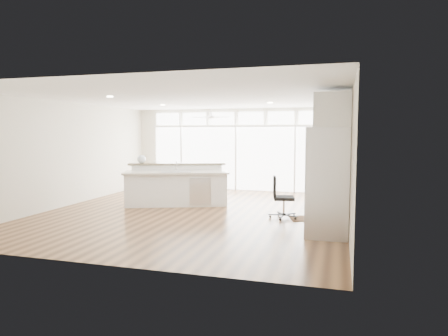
# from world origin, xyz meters

# --- Properties ---
(floor) EXTENTS (7.00, 8.00, 0.02)m
(floor) POSITION_xyz_m (0.00, 0.00, -0.01)
(floor) COLOR #482B16
(floor) RESTS_ON ground
(ceiling) EXTENTS (7.00, 8.00, 0.02)m
(ceiling) POSITION_xyz_m (0.00, 0.00, 2.70)
(ceiling) COLOR white
(ceiling) RESTS_ON wall_back
(wall_back) EXTENTS (7.00, 0.04, 2.70)m
(wall_back) POSITION_xyz_m (0.00, 4.00, 1.35)
(wall_back) COLOR beige
(wall_back) RESTS_ON floor
(wall_front) EXTENTS (7.00, 0.04, 2.70)m
(wall_front) POSITION_xyz_m (0.00, -4.00, 1.35)
(wall_front) COLOR beige
(wall_front) RESTS_ON floor
(wall_left) EXTENTS (0.04, 8.00, 2.70)m
(wall_left) POSITION_xyz_m (-3.50, 0.00, 1.35)
(wall_left) COLOR beige
(wall_left) RESTS_ON floor
(wall_right) EXTENTS (0.04, 8.00, 2.70)m
(wall_right) POSITION_xyz_m (3.50, 0.00, 1.35)
(wall_right) COLOR beige
(wall_right) RESTS_ON floor
(glass_wall) EXTENTS (5.80, 0.06, 2.08)m
(glass_wall) POSITION_xyz_m (0.00, 3.94, 1.05)
(glass_wall) COLOR white
(glass_wall) RESTS_ON wall_back
(transom_row) EXTENTS (5.90, 0.06, 0.40)m
(transom_row) POSITION_xyz_m (0.00, 3.94, 2.38)
(transom_row) COLOR white
(transom_row) RESTS_ON wall_back
(desk_window) EXTENTS (0.04, 0.85, 0.85)m
(desk_window) POSITION_xyz_m (3.46, 0.30, 1.55)
(desk_window) COLOR white
(desk_window) RESTS_ON wall_right
(ceiling_fan) EXTENTS (1.16, 1.16, 0.32)m
(ceiling_fan) POSITION_xyz_m (-0.50, 2.80, 2.48)
(ceiling_fan) COLOR silver
(ceiling_fan) RESTS_ON ceiling
(recessed_lights) EXTENTS (3.40, 3.00, 0.02)m
(recessed_lights) POSITION_xyz_m (0.00, 0.20, 2.68)
(recessed_lights) COLOR beige
(recessed_lights) RESTS_ON ceiling
(oven_cabinet) EXTENTS (0.64, 1.20, 2.50)m
(oven_cabinet) POSITION_xyz_m (3.17, 1.80, 1.25)
(oven_cabinet) COLOR white
(oven_cabinet) RESTS_ON floor
(desk_nook) EXTENTS (0.72, 1.30, 0.76)m
(desk_nook) POSITION_xyz_m (3.13, 0.30, 0.38)
(desk_nook) COLOR white
(desk_nook) RESTS_ON floor
(upper_cabinets) EXTENTS (0.64, 1.30, 0.64)m
(upper_cabinets) POSITION_xyz_m (3.17, 0.30, 2.35)
(upper_cabinets) COLOR white
(upper_cabinets) RESTS_ON wall_right
(refrigerator) EXTENTS (0.76, 0.90, 2.00)m
(refrigerator) POSITION_xyz_m (3.11, -1.35, 1.00)
(refrigerator) COLOR silver
(refrigerator) RESTS_ON floor
(fridge_cabinet) EXTENTS (0.64, 0.90, 0.60)m
(fridge_cabinet) POSITION_xyz_m (3.17, -1.35, 2.30)
(fridge_cabinet) COLOR white
(fridge_cabinet) RESTS_ON wall_right
(framed_photos) EXTENTS (0.06, 0.22, 0.80)m
(framed_photos) POSITION_xyz_m (3.46, 0.92, 1.40)
(framed_photos) COLOR black
(framed_photos) RESTS_ON wall_right
(kitchen_island) EXTENTS (2.91, 1.91, 1.08)m
(kitchen_island) POSITION_xyz_m (-0.78, 0.73, 0.54)
(kitchen_island) COLOR white
(kitchen_island) RESTS_ON floor
(rug) EXTENTS (0.97, 0.82, 0.01)m
(rug) POSITION_xyz_m (2.69, 0.01, 0.01)
(rug) COLOR #331E10
(rug) RESTS_ON floor
(office_chair) EXTENTS (0.56, 0.53, 0.93)m
(office_chair) POSITION_xyz_m (2.14, -0.09, 0.46)
(office_chair) COLOR black
(office_chair) RESTS_ON floor
(fishbowl) EXTENTS (0.28, 0.28, 0.23)m
(fishbowl) POSITION_xyz_m (-1.81, 0.78, 1.20)
(fishbowl) COLOR silver
(fishbowl) RESTS_ON kitchen_island
(monitor) EXTENTS (0.13, 0.53, 0.44)m
(monitor) POSITION_xyz_m (3.05, 0.30, 0.98)
(monitor) COLOR black
(monitor) RESTS_ON desk_nook
(keyboard) EXTENTS (0.14, 0.30, 0.01)m
(keyboard) POSITION_xyz_m (2.88, 0.30, 0.77)
(keyboard) COLOR silver
(keyboard) RESTS_ON desk_nook
(potted_plant) EXTENTS (0.31, 0.34, 0.26)m
(potted_plant) POSITION_xyz_m (3.17, 1.80, 2.63)
(potted_plant) COLOR #254F21
(potted_plant) RESTS_ON oven_cabinet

